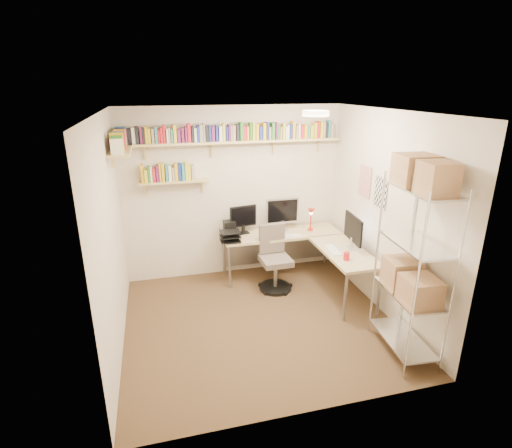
{
  "coord_description": "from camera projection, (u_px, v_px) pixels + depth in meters",
  "views": [
    {
      "loc": [
        -1.1,
        -4.1,
        2.76
      ],
      "look_at": [
        0.1,
        0.55,
        1.08
      ],
      "focal_mm": 28.0,
      "sensor_mm": 36.0,
      "label": 1
    }
  ],
  "objects": [
    {
      "name": "wall_shelves",
      "position": [
        204.0,
        143.0,
        5.34
      ],
      "size": [
        3.12,
        1.09,
        0.79
      ],
      "color": "#D4BD77",
      "rests_on": "ground"
    },
    {
      "name": "wire_rack",
      "position": [
        416.0,
        237.0,
        3.96
      ],
      "size": [
        0.48,
        0.86,
        2.13
      ],
      "rotation": [
        0.0,
        0.0,
        -0.09
      ],
      "color": "silver",
      "rests_on": "ground"
    },
    {
      "name": "corner_desk",
      "position": [
        289.0,
        238.0,
        5.74
      ],
      "size": [
        1.82,
        1.74,
        1.18
      ],
      "color": "#CCB884",
      "rests_on": "ground"
    },
    {
      "name": "ground",
      "position": [
        259.0,
        322.0,
        4.92
      ],
      "size": [
        3.2,
        3.2,
        0.0
      ],
      "primitive_type": "plane",
      "color": "#452E1D",
      "rests_on": "ground"
    },
    {
      "name": "office_chair",
      "position": [
        274.0,
        263.0,
        5.63
      ],
      "size": [
        0.48,
        0.49,
        0.92
      ],
      "rotation": [
        0.0,
        0.0,
        0.04
      ],
      "color": "black",
      "rests_on": "ground"
    },
    {
      "name": "room_shell",
      "position": [
        260.0,
        201.0,
        4.41
      ],
      "size": [
        3.24,
        3.04,
        2.52
      ],
      "color": "beige",
      "rests_on": "ground"
    }
  ]
}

